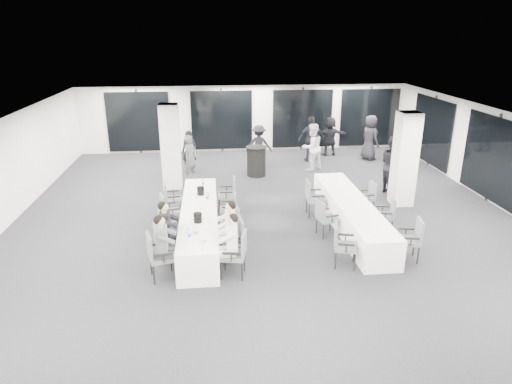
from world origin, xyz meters
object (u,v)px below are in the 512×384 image
(banquet_table_main, at_px, (200,223))
(chair_main_right_near, at_px, (237,251))
(chair_side_left_far, at_px, (313,196))
(standing_guest_h, at_px, (393,161))
(standing_guest_d, at_px, (311,136))
(ice_bucket_near, at_px, (198,218))
(chair_main_left_mid, at_px, (166,223))
(banquet_table_side, at_px, (351,214))
(standing_guest_f, at_px, (330,134))
(standing_guest_e, at_px, (370,135))
(chair_side_right_mid, at_px, (387,213))
(chair_side_left_mid, at_px, (325,216))
(chair_side_right_far, at_px, (368,195))
(chair_main_left_fourth, at_px, (168,209))
(chair_main_right_mid, at_px, (232,221))
(standing_guest_g, at_px, (189,149))
(ice_bucket_far, at_px, (201,191))
(chair_side_left_near, at_px, (342,243))
(chair_main_left_second, at_px, (162,240))
(chair_side_right_near, at_px, (412,237))
(standing_guest_a, at_px, (190,155))
(chair_main_right_far, at_px, (229,192))
(chair_main_left_near, at_px, (157,254))
(standing_guest_b, at_px, (312,144))
(chair_main_right_second, at_px, (235,237))
(cocktail_table, at_px, (256,161))
(chair_main_left_far, at_px, (171,197))
(chair_main_right_fourth, at_px, (231,207))

(banquet_table_main, xyz_separation_m, chair_main_right_near, (0.84, -2.08, 0.20))
(chair_side_left_far, xyz_separation_m, standing_guest_h, (2.94, 1.66, 0.47))
(standing_guest_d, distance_m, ice_bucket_near, 8.67)
(chair_main_left_mid, distance_m, ice_bucket_near, 1.08)
(banquet_table_main, height_order, chair_side_left_far, chair_side_left_far)
(banquet_table_side, bearing_deg, standing_guest_f, 80.06)
(standing_guest_d, height_order, standing_guest_f, standing_guest_d)
(standing_guest_e, bearing_deg, chair_side_right_mid, 143.96)
(chair_main_right_near, distance_m, standing_guest_h, 7.16)
(chair_side_left_mid, height_order, chair_side_right_far, chair_side_left_mid)
(chair_main_left_fourth, distance_m, chair_main_right_mid, 1.84)
(standing_guest_d, distance_m, standing_guest_f, 1.33)
(chair_main_left_fourth, xyz_separation_m, standing_guest_g, (0.38, 5.04, 0.34))
(ice_bucket_far, bearing_deg, ice_bucket_near, -91.21)
(chair_side_left_near, bearing_deg, standing_guest_g, -139.61)
(standing_guest_g, xyz_separation_m, standing_guest_h, (6.55, -2.87, 0.18))
(chair_main_left_mid, xyz_separation_m, chair_main_left_fourth, (-0.01, 0.81, 0.05))
(chair_main_left_second, xyz_separation_m, chair_side_right_near, (5.67, -0.51, 0.06))
(standing_guest_g, bearing_deg, standing_guest_e, 27.32)
(standing_guest_a, bearing_deg, chair_main_right_far, -120.58)
(chair_main_left_mid, xyz_separation_m, chair_side_right_far, (5.66, 1.49, 0.01))
(banquet_table_side, height_order, chair_side_left_near, chair_side_left_near)
(chair_main_right_far, xyz_separation_m, chair_side_left_mid, (2.34, -1.96, -0.03))
(chair_side_left_far, bearing_deg, standing_guest_f, 163.72)
(chair_main_right_far, xyz_separation_m, chair_side_right_mid, (4.00, -1.92, -0.03))
(chair_main_left_near, xyz_separation_m, standing_guest_b, (4.93, 7.54, 0.41))
(chair_main_right_second, height_order, chair_side_left_near, chair_main_right_second)
(chair_main_right_mid, bearing_deg, cocktail_table, -21.25)
(chair_main_left_near, xyz_separation_m, chair_main_right_mid, (1.66, 1.80, -0.09))
(chair_main_left_far, distance_m, standing_guest_g, 4.11)
(chair_main_right_near, bearing_deg, chair_side_left_mid, -40.99)
(cocktail_table, relative_size, standing_guest_h, 0.50)
(chair_main_left_near, distance_m, chair_side_right_mid, 5.96)
(chair_main_left_mid, xyz_separation_m, standing_guest_g, (0.38, 5.85, 0.39))
(chair_side_right_near, relative_size, ice_bucket_far, 4.43)
(banquet_table_side, distance_m, chair_side_right_mid, 0.93)
(cocktail_table, distance_m, chair_side_left_mid, 5.42)
(cocktail_table, relative_size, chair_side_right_mid, 1.13)
(standing_guest_h, bearing_deg, chair_main_left_far, 92.34)
(chair_side_right_mid, bearing_deg, cocktail_table, 41.23)
(ice_bucket_near, xyz_separation_m, ice_bucket_far, (0.04, 1.88, -0.00))
(chair_main_left_fourth, height_order, chair_main_right_mid, chair_main_left_fourth)
(banquet_table_side, bearing_deg, chair_main_left_mid, -175.29)
(chair_side_right_mid, xyz_separation_m, chair_side_right_far, (-0.00, 1.47, -0.04))
(chair_side_left_near, relative_size, chair_side_left_far, 0.94)
(chair_main_right_near, xyz_separation_m, standing_guest_a, (-1.21, 6.79, 0.34))
(banquet_table_side, distance_m, standing_guest_b, 5.38)
(banquet_table_main, bearing_deg, cocktail_table, 68.67)
(chair_main_left_mid, height_order, standing_guest_a, standing_guest_a)
(banquet_table_main, distance_m, chair_main_right_fourth, 1.11)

